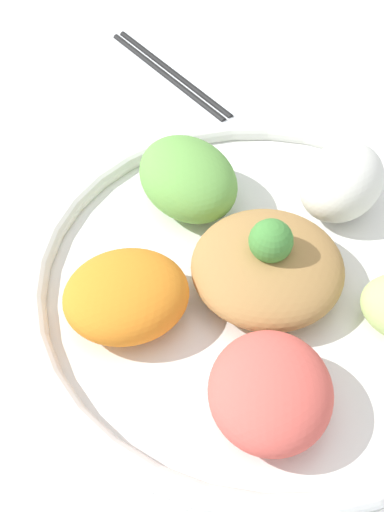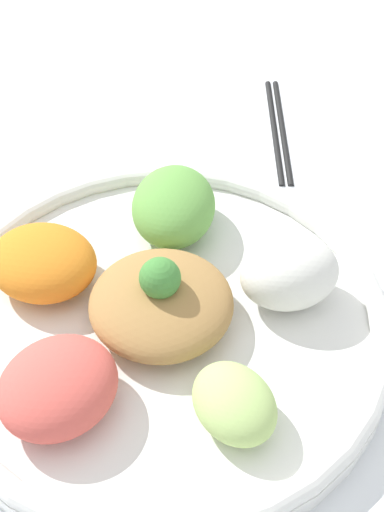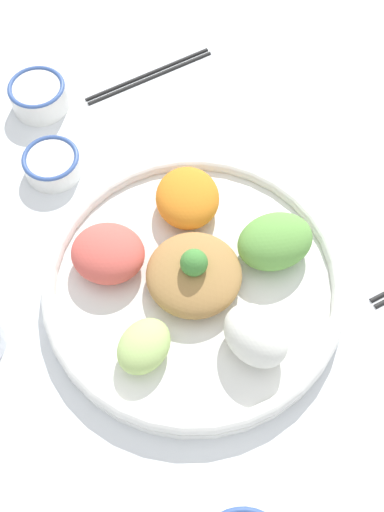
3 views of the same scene
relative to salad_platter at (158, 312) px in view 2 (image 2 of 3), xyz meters
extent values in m
plane|color=white|center=(0.00, 0.01, -0.03)|extent=(2.40, 2.40, 0.00)
cylinder|color=white|center=(0.00, 0.00, -0.02)|extent=(0.41, 0.41, 0.02)
torus|color=white|center=(0.00, 0.00, 0.00)|extent=(0.41, 0.41, 0.02)
ellipsoid|color=#E55B51|center=(-0.04, -0.11, 0.02)|extent=(0.12, 0.13, 0.05)
ellipsoid|color=#B7DB7A|center=(0.10, -0.08, 0.02)|extent=(0.10, 0.10, 0.04)
ellipsoid|color=white|center=(0.10, 0.06, 0.03)|extent=(0.11, 0.11, 0.06)
ellipsoid|color=#6BAD4C|center=(-0.03, 0.11, 0.02)|extent=(0.11, 0.12, 0.06)
ellipsoid|color=orange|center=(-0.11, 0.00, 0.02)|extent=(0.11, 0.09, 0.05)
ellipsoid|color=#AD7F47|center=(0.00, 0.00, 0.02)|extent=(0.13, 0.13, 0.05)
sphere|color=#478E3D|center=(0.00, 0.00, 0.05)|extent=(0.04, 0.04, 0.04)
cylinder|color=black|center=(0.02, 0.33, -0.02)|extent=(0.08, 0.20, 0.01)
cylinder|color=black|center=(0.03, 0.34, -0.02)|extent=(0.08, 0.20, 0.01)
camera|label=1|loc=(-0.17, -0.34, 0.47)|focal=50.00mm
camera|label=2|loc=(0.17, -0.37, 0.50)|focal=50.00mm
camera|label=3|loc=(0.35, -0.05, 0.72)|focal=42.00mm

